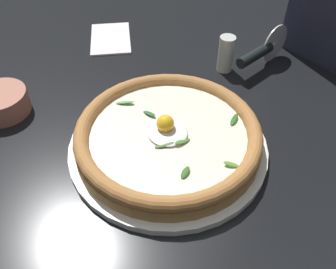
# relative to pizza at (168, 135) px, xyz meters

# --- Properties ---
(ground_plane) EXTENTS (2.40, 2.40, 0.03)m
(ground_plane) POSITION_rel_pizza_xyz_m (-0.00, 0.02, -0.05)
(ground_plane) COLOR black
(ground_plane) RESTS_ON ground
(pizza_plate) EXTENTS (0.32, 0.32, 0.01)m
(pizza_plate) POSITION_rel_pizza_xyz_m (-0.00, 0.00, -0.03)
(pizza_plate) COLOR white
(pizza_plate) RESTS_ON ground
(pizza) EXTENTS (0.30, 0.30, 0.05)m
(pizza) POSITION_rel_pizza_xyz_m (0.00, 0.00, 0.00)
(pizza) COLOR #AF7B41
(pizza) RESTS_ON pizza_plate
(side_bowl) EXTENTS (0.10, 0.10, 0.04)m
(side_bowl) POSITION_rel_pizza_xyz_m (0.21, 0.23, -0.01)
(side_bowl) COLOR #B2705B
(side_bowl) RESTS_ON ground
(pizza_cutter) EXTENTS (0.06, 0.15, 0.08)m
(pizza_cutter) POSITION_rel_pizza_xyz_m (0.13, -0.27, 0.01)
(pizza_cutter) COLOR silver
(pizza_cutter) RESTS_ON ground
(folded_napkin) EXTENTS (0.16, 0.13, 0.01)m
(folded_napkin) POSITION_rel_pizza_xyz_m (0.37, -0.03, -0.03)
(folded_napkin) COLOR white
(folded_napkin) RESTS_ON ground
(pepper_shaker) EXTENTS (0.03, 0.03, 0.07)m
(pepper_shaker) POSITION_rel_pizza_xyz_m (0.15, -0.20, 0.01)
(pepper_shaker) COLOR silver
(pepper_shaker) RESTS_ON ground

